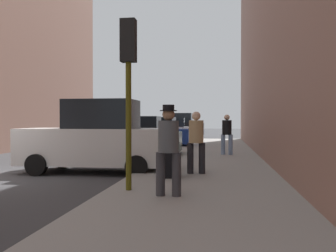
{
  "coord_description": "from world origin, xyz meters",
  "views": [
    {
      "loc": [
        6.42,
        -9.7,
        1.63
      ],
      "look_at": [
        4.16,
        6.41,
        1.37
      ],
      "focal_mm": 40.0,
      "sensor_mm": 36.0,
      "label": 1
    }
  ],
  "objects": [
    {
      "name": "pedestrian_with_beanie",
      "position": [
        5.42,
        -2.5,
        1.14
      ],
      "size": [
        0.51,
        0.42,
        1.78
      ],
      "color": "#333338",
      "rests_on": "sidewalk"
    },
    {
      "name": "parked_black_suv",
      "position": [
        2.65,
        24.48,
        1.03
      ],
      "size": [
        4.64,
        2.14,
        2.25
      ],
      "color": "black",
      "rests_on": "ground_plane"
    },
    {
      "name": "pedestrian_in_tan_coat",
      "position": [
        5.76,
        0.6,
        1.1
      ],
      "size": [
        0.52,
        0.44,
        1.71
      ],
      "color": "black",
      "rests_on": "sidewalk"
    },
    {
      "name": "fire_hydrant",
      "position": [
        4.45,
        4.38,
        0.5
      ],
      "size": [
        0.42,
        0.22,
        0.7
      ],
      "color": "red",
      "rests_on": "sidewalk"
    },
    {
      "name": "sidewalk",
      "position": [
        6.0,
        0.0,
        0.07
      ],
      "size": [
        4.0,
        40.0,
        0.15
      ],
      "primitive_type": "cube",
      "color": "gray",
      "rests_on": "ground_plane"
    },
    {
      "name": "parked_white_van",
      "position": [
        2.65,
        1.46,
        1.03
      ],
      "size": [
        4.6,
        2.07,
        2.25
      ],
      "color": "silver",
      "rests_on": "ground_plane"
    },
    {
      "name": "parked_blue_sedan",
      "position": [
        2.65,
        11.94,
        0.85
      ],
      "size": [
        4.24,
        2.14,
        1.79
      ],
      "color": "navy",
      "rests_on": "ground_plane"
    },
    {
      "name": "rolling_suitcase",
      "position": [
        5.17,
        -0.11,
        0.49
      ],
      "size": [
        0.37,
        0.57,
        1.04
      ],
      "color": "black",
      "rests_on": "sidewalk"
    },
    {
      "name": "parked_dark_green_sedan",
      "position": [
        2.65,
        6.5,
        0.85
      ],
      "size": [
        4.25,
        2.16,
        1.79
      ],
      "color": "#193828",
      "rests_on": "ground_plane"
    },
    {
      "name": "pedestrian_in_jeans",
      "position": [
        6.7,
        6.46,
        1.1
      ],
      "size": [
        0.52,
        0.46,
        1.71
      ],
      "color": "#728CB2",
      "rests_on": "sidewalk"
    },
    {
      "name": "parked_silver_sedan",
      "position": [
        2.65,
        18.19,
        0.85
      ],
      "size": [
        4.27,
        2.19,
        1.79
      ],
      "color": "#B7BABF",
      "rests_on": "ground_plane"
    },
    {
      "name": "traffic_light",
      "position": [
        4.5,
        -2.0,
        2.76
      ],
      "size": [
        0.32,
        0.32,
        3.6
      ],
      "color": "#514C0F",
      "rests_on": "sidewalk"
    }
  ]
}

